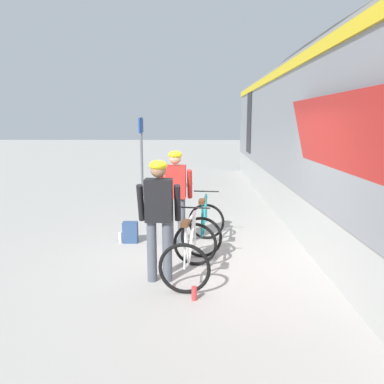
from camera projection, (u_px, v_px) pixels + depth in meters
The scene contains 10 objects.
ground_plane at pixel (211, 262), 6.25m from camera, with size 80.00×80.00×0.00m, color #A09E99.
train_car at pixel (373, 138), 7.43m from camera, with size 3.23×19.90×3.88m.
cyclist_near_in_dark at pixel (159, 210), 5.34m from camera, with size 0.61×0.31×1.76m.
cyclist_far_in_red at pixel (175, 190), 6.93m from camera, with size 0.62×0.32×1.76m.
bicycle_near_white at pixel (190, 252), 5.53m from camera, with size 0.85×1.16×0.99m.
bicycle_far_teal at pixel (204, 226), 6.89m from camera, with size 0.82×1.14×0.99m.
backpack_on_platform at pixel (130, 232), 7.23m from camera, with size 0.28×0.18×0.40m, color navy.
water_bottle_near_the_bikes at pixel (194, 293), 4.92m from camera, with size 0.07×0.07×0.18m, color red.
water_bottle_by_the_backpack at pixel (120, 238), 7.22m from camera, with size 0.06×0.06×0.21m, color silver.
platform_sign_post at pixel (141, 143), 11.47m from camera, with size 0.08×0.70×2.40m.
Camera 1 is at (-0.21, -5.93, 2.30)m, focal length 35.51 mm.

